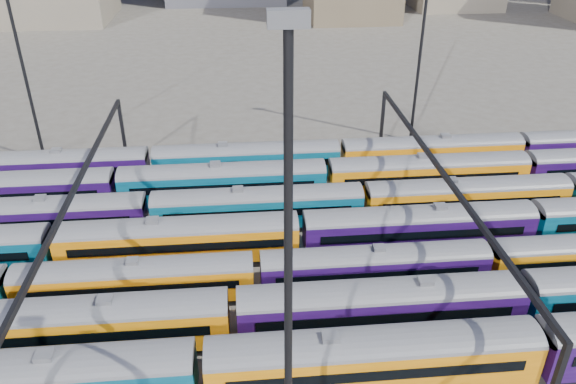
{
  "coord_description": "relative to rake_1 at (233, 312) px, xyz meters",
  "views": [
    {
      "loc": [
        -6.71,
        -40.41,
        29.21
      ],
      "look_at": [
        -2.4,
        6.37,
        3.0
      ],
      "focal_mm": 35.0,
      "sensor_mm": 36.0,
      "label": 1
    }
  ],
  "objects": [
    {
      "name": "ground",
      "position": [
        7.8,
        10.0,
        -2.73
      ],
      "size": [
        500.0,
        500.0,
        0.0
      ],
      "primitive_type": "plane",
      "color": "#48443D",
      "rests_on": "ground"
    },
    {
      "name": "rake_1",
      "position": [
        0.0,
        0.0,
        0.0
      ],
      "size": [
        126.39,
        3.08,
        5.19
      ],
      "color": "black",
      "rests_on": "ground"
    },
    {
      "name": "rake_2",
      "position": [
        20.69,
        5.0,
        -0.31
      ],
      "size": [
        112.14,
        2.74,
        4.59
      ],
      "color": "black",
      "rests_on": "ground"
    },
    {
      "name": "rake_3",
      "position": [
        16.37,
        10.0,
        -0.04
      ],
      "size": [
        145.63,
        3.04,
        5.12
      ],
      "color": "black",
      "rests_on": "ground"
    },
    {
      "name": "rake_4",
      "position": [
        22.64,
        15.0,
        -0.13
      ],
      "size": [
        100.48,
        2.94,
        4.95
      ],
      "color": "black",
      "rests_on": "ground"
    },
    {
      "name": "rake_5",
      "position": [
        -0.85,
        20.0,
        0.01
      ],
      "size": [
        105.44,
        3.09,
        5.2
      ],
      "color": "black",
      "rests_on": "ground"
    },
    {
      "name": "rake_6",
      "position": [
        12.01,
        25.0,
        -0.06
      ],
      "size": [
        123.62,
        3.01,
        5.08
      ],
      "color": "black",
      "rests_on": "ground"
    },
    {
      "name": "gantry_1",
      "position": [
        -12.2,
        10.0,
        4.06
      ],
      "size": [
        0.35,
        40.35,
        8.03
      ],
      "color": "black",
      "rests_on": "ground"
    },
    {
      "name": "gantry_2",
      "position": [
        17.8,
        10.0,
        4.06
      ],
      "size": [
        0.35,
        40.35,
        8.03
      ],
      "color": "black",
      "rests_on": "ground"
    },
    {
      "name": "mast_1",
      "position": [
        -22.2,
        32.0,
        11.24
      ],
      "size": [
        1.4,
        0.5,
        25.6
      ],
      "color": "black",
      "rests_on": "ground"
    },
    {
      "name": "mast_2",
      "position": [
        2.8,
        -12.0,
        11.24
      ],
      "size": [
        1.4,
        0.5,
        25.6
      ],
      "color": "black",
      "rests_on": "ground"
    },
    {
      "name": "mast_3",
      "position": [
        22.8,
        34.0,
        11.24
      ],
      "size": [
        1.4,
        0.5,
        25.6
      ],
      "color": "black",
      "rests_on": "ground"
    }
  ]
}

